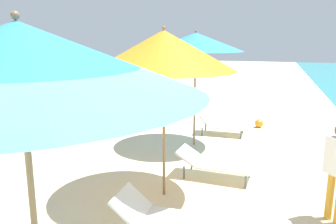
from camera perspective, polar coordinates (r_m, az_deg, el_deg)
umbrella_nearest at (r=2.51m, az=-23.71°, el=8.11°), size 2.56×2.56×2.88m
umbrella_second at (r=5.56m, az=-0.73°, el=10.28°), size 2.37×2.37×2.89m
lounger_second_shoreside at (r=6.80m, az=7.77°, el=-8.48°), size 1.52×0.71×0.54m
lounger_second_inland at (r=4.92m, az=0.04°, el=-17.45°), size 1.57×0.70×0.57m
umbrella_farthest at (r=8.44m, az=4.66°, el=11.63°), size 2.36×2.36×2.90m
lounger_farthest_shoreside at (r=9.82m, az=8.93°, el=-2.06°), size 1.29×0.65×0.60m
beach_ball at (r=10.85m, az=15.04°, el=-1.84°), size 0.26×0.26×0.26m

